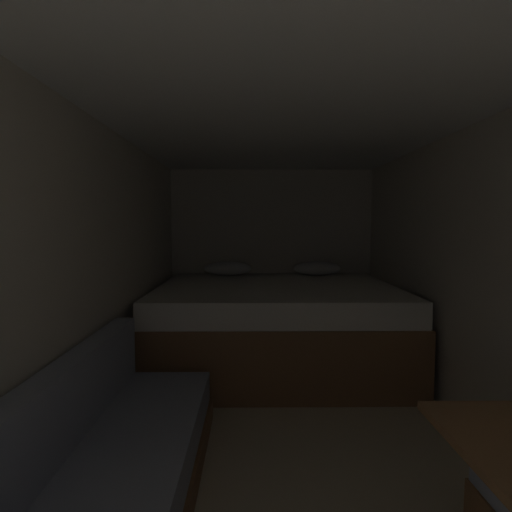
# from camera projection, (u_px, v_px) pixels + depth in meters

# --- Properties ---
(ground_plane) EXTENTS (7.12, 7.12, 0.00)m
(ground_plane) POSITION_uv_depth(u_px,v_px,m) (292.00, 457.00, 2.40)
(ground_plane) COLOR beige
(wall_back) EXTENTS (2.43, 0.05, 1.97)m
(wall_back) POSITION_uv_depth(u_px,v_px,m) (271.00, 254.00, 4.90)
(wall_back) COLOR beige
(wall_back) RESTS_ON ground
(wall_left) EXTENTS (0.05, 5.12, 1.97)m
(wall_left) POSITION_uv_depth(u_px,v_px,m) (79.00, 288.00, 2.31)
(wall_left) COLOR beige
(wall_left) RESTS_ON ground
(wall_right) EXTENTS (0.05, 5.12, 1.97)m
(wall_right) POSITION_uv_depth(u_px,v_px,m) (505.00, 287.00, 2.33)
(wall_right) COLOR beige
(wall_right) RESTS_ON ground
(ceiling_slab) EXTENTS (2.43, 5.12, 0.05)m
(ceiling_slab) POSITION_uv_depth(u_px,v_px,m) (294.00, 103.00, 2.24)
(ceiling_slab) COLOR white
(ceiling_slab) RESTS_ON wall_left
(bed) EXTENTS (2.21, 1.86, 0.92)m
(bed) POSITION_uv_depth(u_px,v_px,m) (276.00, 324.00, 3.95)
(bed) COLOR brown
(bed) RESTS_ON ground
(sofa_left) EXTENTS (0.65, 2.50, 0.71)m
(sofa_left) POSITION_uv_depth(u_px,v_px,m) (88.00, 510.00, 1.62)
(sofa_left) COLOR brown
(sofa_left) RESTS_ON ground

